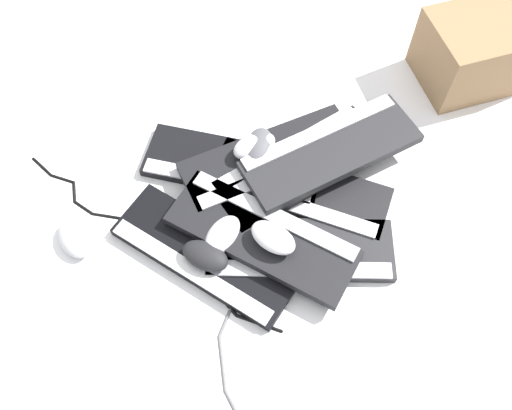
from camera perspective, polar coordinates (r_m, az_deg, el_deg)
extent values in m
plane|color=white|center=(1.42, 0.39, 1.95)|extent=(3.20, 3.20, 0.00)
cube|color=black|center=(1.32, -5.06, -4.87)|extent=(0.32, 0.46, 0.02)
cube|color=silver|center=(1.29, -6.55, -6.50)|extent=(0.21, 0.39, 0.01)
cube|color=#232326|center=(1.33, 4.20, -4.43)|extent=(0.45, 0.37, 0.02)
cube|color=#B2B5BA|center=(1.29, 4.28, -6.42)|extent=(0.37, 0.26, 0.01)
cube|color=black|center=(1.40, 4.31, 1.64)|extent=(0.39, 0.44, 0.02)
cube|color=silver|center=(1.36, 3.60, 0.06)|extent=(0.28, 0.35, 0.01)
cube|color=black|center=(1.43, -2.34, 3.96)|extent=(0.42, 0.42, 0.02)
cube|color=silver|center=(1.39, -2.93, 2.40)|extent=(0.32, 0.32, 0.01)
cube|color=black|center=(1.41, 1.43, 4.74)|extent=(0.46, 0.21, 0.02)
cube|color=#B2B5BA|center=(1.37, 2.45, 3.31)|extent=(0.42, 0.09, 0.01)
cube|color=black|center=(1.40, 4.46, 3.76)|extent=(0.44, 0.16, 0.02)
cube|color=silver|center=(1.41, 3.16, 5.69)|extent=(0.42, 0.05, 0.01)
cube|color=black|center=(1.30, 0.60, -3.23)|extent=(0.34, 0.46, 0.02)
cube|color=#B2B5BA|center=(1.31, 1.80, -1.01)|extent=(0.23, 0.38, 0.01)
cube|color=#232326|center=(1.40, 7.52, 5.30)|extent=(0.45, 0.18, 0.02)
cube|color=silver|center=(1.41, 6.38, 7.32)|extent=(0.42, 0.07, 0.01)
ellipsoid|color=#B7B7BC|center=(1.39, -17.73, -3.20)|extent=(0.07, 0.11, 0.04)
ellipsoid|color=#B7B7BC|center=(1.39, -0.16, 5.94)|extent=(0.11, 0.07, 0.04)
ellipsoid|color=black|center=(1.28, -5.10, -5.08)|extent=(0.11, 0.13, 0.04)
ellipsoid|color=silver|center=(1.30, -3.35, -3.03)|extent=(0.13, 0.11, 0.04)
ellipsoid|color=#4C4C51|center=(1.38, 0.24, 5.88)|extent=(0.12, 0.12, 0.04)
ellipsoid|color=silver|center=(1.26, 1.73, -3.28)|extent=(0.10, 0.13, 0.04)
cylinder|color=#59595B|center=(1.35, 12.22, -5.59)|extent=(0.01, 0.06, 0.01)
cylinder|color=#59595B|center=(1.35, 10.04, -4.32)|extent=(0.05, 0.05, 0.01)
cylinder|color=#59595B|center=(1.35, 6.56, -3.70)|extent=(0.08, 0.08, 0.01)
cylinder|color=#59595B|center=(1.34, 2.42, -4.05)|extent=(0.10, 0.03, 0.01)
cylinder|color=#59595B|center=(1.31, -0.65, -6.52)|extent=(0.09, 0.06, 0.01)
cylinder|color=#59595B|center=(1.28, -2.70, -10.60)|extent=(0.10, 0.08, 0.01)
cylinder|color=#59595B|center=(1.25, -3.42, -15.47)|extent=(0.05, 0.11, 0.01)
sphere|color=#59595B|center=(1.34, 13.07, -6.59)|extent=(0.01, 0.01, 0.01)
sphere|color=#59595B|center=(1.35, 11.38, -4.60)|extent=(0.01, 0.01, 0.01)
sphere|color=#59595B|center=(1.35, 8.70, -4.05)|extent=(0.01, 0.01, 0.01)
sphere|color=#59595B|center=(1.35, 4.42, -3.35)|extent=(0.01, 0.01, 0.01)
sphere|color=#59595B|center=(1.33, 0.38, -4.76)|extent=(0.01, 0.01, 0.01)
sphere|color=#59595B|center=(1.29, -1.72, -8.32)|extent=(0.01, 0.01, 0.01)
sphere|color=#59595B|center=(1.26, -3.72, -12.93)|extent=(0.01, 0.01, 0.01)
sphere|color=#59595B|center=(1.23, -3.11, -18.05)|extent=(0.01, 0.01, 0.01)
cylinder|color=black|center=(1.27, 0.27, -11.70)|extent=(0.07, 0.09, 0.01)
cylinder|color=black|center=(1.29, -3.52, -9.15)|extent=(0.02, 0.11, 0.01)
cylinder|color=black|center=(1.32, -6.48, -6.13)|extent=(0.03, 0.09, 0.01)
cylinder|color=black|center=(1.35, -9.45, -3.94)|extent=(0.05, 0.08, 0.01)
cylinder|color=black|center=(1.38, -11.48, -2.25)|extent=(0.01, 0.05, 0.01)
cylinder|color=black|center=(1.41, -14.06, -1.14)|extent=(0.09, 0.08, 0.01)
cylinder|color=black|center=(1.44, -16.90, -0.21)|extent=(0.03, 0.06, 0.01)
cylinder|color=black|center=(1.47, -17.76, 1.31)|extent=(0.03, 0.06, 0.01)
cylinder|color=black|center=(1.50, -18.84, 2.55)|extent=(0.05, 0.05, 0.01)
cylinder|color=black|center=(1.54, -20.64, 3.65)|extent=(0.03, 0.07, 0.01)
sphere|color=black|center=(1.26, 2.54, -12.46)|extent=(0.01, 0.01, 0.01)
sphere|color=black|center=(1.27, -1.98, -10.93)|extent=(0.01, 0.01, 0.01)
sphere|color=black|center=(1.31, -5.00, -7.41)|extent=(0.01, 0.01, 0.01)
sphere|color=black|center=(1.34, -7.91, -4.87)|extent=(0.01, 0.01, 0.01)
sphere|color=black|center=(1.37, -10.95, -3.02)|extent=(0.01, 0.01, 0.01)
sphere|color=black|center=(1.39, -11.99, -1.48)|extent=(0.01, 0.01, 0.01)
sphere|color=black|center=(1.43, -16.07, -0.80)|extent=(0.01, 0.01, 0.01)
sphere|color=black|center=(1.46, -17.71, 0.37)|extent=(0.01, 0.01, 0.01)
sphere|color=black|center=(1.49, -17.81, 2.23)|extent=(0.01, 0.01, 0.01)
sphere|color=black|center=(1.52, -19.84, 2.87)|extent=(0.01, 0.01, 0.01)
sphere|color=black|center=(1.56, -21.41, 4.40)|extent=(0.01, 0.01, 0.01)
cube|color=olive|center=(1.67, 21.00, 14.25)|extent=(0.31, 0.27, 0.19)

